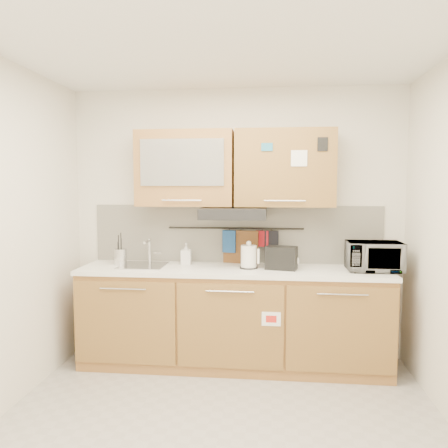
# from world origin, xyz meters

# --- Properties ---
(floor) EXTENTS (3.20, 3.20, 0.00)m
(floor) POSITION_xyz_m (0.00, 0.00, 0.00)
(floor) COLOR #9E9993
(floor) RESTS_ON ground
(ceiling) EXTENTS (3.20, 3.20, 0.00)m
(ceiling) POSITION_xyz_m (0.00, 0.00, 2.60)
(ceiling) COLOR white
(ceiling) RESTS_ON wall_back
(wall_back) EXTENTS (3.20, 0.00, 3.20)m
(wall_back) POSITION_xyz_m (0.00, 1.50, 1.30)
(wall_back) COLOR silver
(wall_back) RESTS_ON ground
(base_cabinet) EXTENTS (2.80, 0.64, 0.88)m
(base_cabinet) POSITION_xyz_m (0.00, 1.19, 0.41)
(base_cabinet) COLOR #A77B3B
(base_cabinet) RESTS_ON floor
(countertop) EXTENTS (2.82, 0.62, 0.04)m
(countertop) POSITION_xyz_m (0.00, 1.19, 0.90)
(countertop) COLOR white
(countertop) RESTS_ON base_cabinet
(backsplash) EXTENTS (2.80, 0.02, 0.56)m
(backsplash) POSITION_xyz_m (0.00, 1.49, 1.20)
(backsplash) COLOR silver
(backsplash) RESTS_ON countertop
(upper_cabinets) EXTENTS (1.82, 0.37, 0.70)m
(upper_cabinets) POSITION_xyz_m (-0.00, 1.32, 1.83)
(upper_cabinets) COLOR #A77B3B
(upper_cabinets) RESTS_ON wall_back
(range_hood) EXTENTS (0.60, 0.46, 0.10)m
(range_hood) POSITION_xyz_m (0.00, 1.25, 1.42)
(range_hood) COLOR black
(range_hood) RESTS_ON upper_cabinets
(sink) EXTENTS (0.42, 0.40, 0.26)m
(sink) POSITION_xyz_m (-0.85, 1.21, 0.92)
(sink) COLOR silver
(sink) RESTS_ON countertop
(utensil_rail) EXTENTS (1.30, 0.02, 0.02)m
(utensil_rail) POSITION_xyz_m (0.00, 1.45, 1.26)
(utensil_rail) COLOR black
(utensil_rail) RESTS_ON backsplash
(utensil_crock) EXTENTS (0.15, 0.15, 0.30)m
(utensil_crock) POSITION_xyz_m (-1.08, 1.24, 1.00)
(utensil_crock) COLOR silver
(utensil_crock) RESTS_ON countertop
(kettle) EXTENTS (0.18, 0.16, 0.25)m
(kettle) POSITION_xyz_m (0.14, 1.19, 1.02)
(kettle) COLOR white
(kettle) RESTS_ON countertop
(toaster) EXTENTS (0.30, 0.22, 0.21)m
(toaster) POSITION_xyz_m (0.44, 1.18, 1.03)
(toaster) COLOR black
(toaster) RESTS_ON countertop
(microwave) EXTENTS (0.47, 0.32, 0.26)m
(microwave) POSITION_xyz_m (1.25, 1.19, 1.05)
(microwave) COLOR #999999
(microwave) RESTS_ON countertop
(soap_bottle) EXTENTS (0.10, 0.10, 0.21)m
(soap_bottle) POSITION_xyz_m (-0.46, 1.33, 1.02)
(soap_bottle) COLOR #999999
(soap_bottle) RESTS_ON countertop
(cutting_board) EXTENTS (0.34, 0.09, 0.43)m
(cutting_board) POSITION_xyz_m (0.05, 1.44, 1.03)
(cutting_board) COLOR brown
(cutting_board) RESTS_ON utensil_rail
(oven_mitt) EXTENTS (0.13, 0.06, 0.21)m
(oven_mitt) POSITION_xyz_m (-0.06, 1.44, 1.13)
(oven_mitt) COLOR navy
(oven_mitt) RESTS_ON utensil_rail
(dark_pouch) EXTENTS (0.13, 0.04, 0.21)m
(dark_pouch) POSITION_xyz_m (0.35, 1.44, 1.13)
(dark_pouch) COLOR black
(dark_pouch) RESTS_ON utensil_rail
(pot_holder) EXTENTS (0.13, 0.05, 0.15)m
(pot_holder) POSITION_xyz_m (0.26, 1.44, 1.16)
(pot_holder) COLOR #B41822
(pot_holder) RESTS_ON utensil_rail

